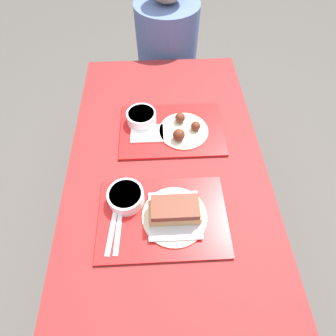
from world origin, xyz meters
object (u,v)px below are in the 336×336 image
Objects in this scene: brisket_sandwich_plate at (175,213)px; bowl_coleslaw_far at (141,117)px; bowl_coleslaw_near at (126,197)px; wings_plate_far at (183,129)px; person_seated_across at (167,41)px; tray_far at (172,130)px; tray_near at (163,217)px.

brisket_sandwich_plate reaches higher than bowl_coleslaw_far.
bowl_coleslaw_near is 0.61× the size of wings_plate_far.
wings_plate_far is at bearing -87.40° from person_seated_across.
bowl_coleslaw_near is at bearing -118.13° from tray_far.
tray_far is at bearing 82.36° from tray_near.
bowl_coleslaw_near is 0.57× the size of brisket_sandwich_plate.
tray_far is at bearing 61.87° from bowl_coleslaw_near.
bowl_coleslaw_near is 1.11m from person_seated_across.
wings_plate_far reaches higher than bowl_coleslaw_far.
wings_plate_far is 0.77m from person_seated_across.
tray_far is 1.98× the size of brisket_sandwich_plate.
person_seated_across is at bearing 88.93° from tray_far.
wings_plate_far is (0.06, 0.39, -0.02)m from brisket_sandwich_plate.
tray_far is 0.64× the size of person_seated_across.
bowl_coleslaw_near reaches higher than tray_near.
wings_plate_far is at bearing -21.21° from bowl_coleslaw_far.
tray_far is 3.50× the size of bowl_coleslaw_far.
bowl_coleslaw_near and bowl_coleslaw_far have the same top height.
brisket_sandwich_plate reaches higher than tray_far.
tray_far is at bearing -91.07° from person_seated_across.
tray_far is 3.50× the size of bowl_coleslaw_near.
tray_near is 0.42m from tray_far.
bowl_coleslaw_far is at bearing 158.79° from wings_plate_far.
person_seated_across reaches higher than bowl_coleslaw_far.
tray_far is 2.12× the size of wings_plate_far.
wings_plate_far reaches higher than bowl_coleslaw_near.
bowl_coleslaw_far is (0.05, 0.39, 0.00)m from bowl_coleslaw_near.
brisket_sandwich_plate is at bearing -91.39° from person_seated_across.
tray_far is at bearing 157.66° from wings_plate_far.
wings_plate_far is (0.10, 0.39, 0.02)m from tray_near.
tray_near is 0.41m from wings_plate_far.
brisket_sandwich_plate is (0.17, -0.07, 0.00)m from bowl_coleslaw_near.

